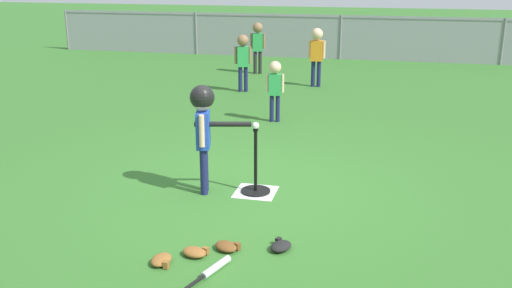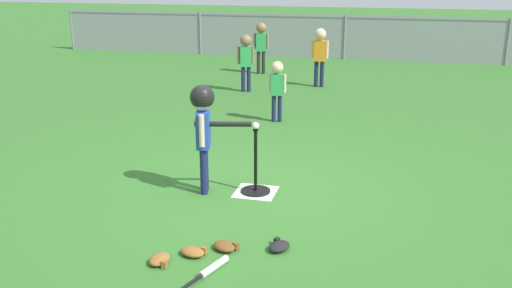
% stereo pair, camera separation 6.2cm
% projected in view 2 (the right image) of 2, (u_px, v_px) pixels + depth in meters
% --- Properties ---
extents(ground_plane, '(60.00, 60.00, 0.00)m').
position_uv_depth(ground_plane, '(257.00, 190.00, 6.28)').
color(ground_plane, '#336B28').
extents(home_plate, '(0.44, 0.44, 0.01)m').
position_uv_depth(home_plate, '(256.00, 192.00, 6.22)').
color(home_plate, white).
rests_on(home_plate, ground_plane).
extents(batting_tee, '(0.32, 0.32, 0.71)m').
position_uv_depth(batting_tee, '(256.00, 182.00, 6.19)').
color(batting_tee, black).
rests_on(batting_tee, ground_plane).
extents(baseball_on_tee, '(0.07, 0.07, 0.07)m').
position_uv_depth(baseball_on_tee, '(256.00, 126.00, 6.00)').
color(baseball_on_tee, white).
rests_on(baseball_on_tee, batting_tee).
extents(batter_child, '(0.63, 0.33, 1.19)m').
position_uv_depth(batter_child, '(203.00, 117.00, 5.98)').
color(batter_child, '#191E4C').
rests_on(batter_child, ground_plane).
extents(fielder_deep_left, '(0.28, 0.19, 0.96)m').
position_uv_depth(fielder_deep_left, '(277.00, 83.00, 8.88)').
color(fielder_deep_left, '#191E4C').
rests_on(fielder_deep_left, ground_plane).
extents(fielder_near_right, '(0.32, 0.22, 1.11)m').
position_uv_depth(fielder_near_right, '(246.00, 55.00, 11.04)').
color(fielder_near_right, '#191E4C').
rests_on(fielder_near_right, ground_plane).
extents(fielder_near_left, '(0.34, 0.23, 1.16)m').
position_uv_depth(fielder_near_left, '(261.00, 41.00, 12.91)').
color(fielder_near_left, '#262626').
rests_on(fielder_near_left, ground_plane).
extents(fielder_deep_center, '(0.35, 0.23, 1.18)m').
position_uv_depth(fielder_deep_center, '(320.00, 49.00, 11.47)').
color(fielder_deep_center, '#191E4C').
rests_on(fielder_deep_center, ground_plane).
extents(spare_bat_silver, '(0.28, 0.67, 0.06)m').
position_uv_depth(spare_bat_silver, '(208.00, 271.00, 4.56)').
color(spare_bat_silver, silver).
rests_on(spare_bat_silver, ground_plane).
extents(glove_by_plate, '(0.26, 0.22, 0.07)m').
position_uv_depth(glove_by_plate, '(193.00, 252.00, 4.85)').
color(glove_by_plate, brown).
rests_on(glove_by_plate, ground_plane).
extents(glove_near_bats, '(0.27, 0.25, 0.07)m').
position_uv_depth(glove_near_bats, '(225.00, 246.00, 4.95)').
color(glove_near_bats, brown).
rests_on(glove_near_bats, ground_plane).
extents(glove_tossed_aside, '(0.23, 0.27, 0.07)m').
position_uv_depth(glove_tossed_aside, '(279.00, 246.00, 4.95)').
color(glove_tossed_aside, black).
rests_on(glove_tossed_aside, ground_plane).
extents(glove_outfield_drop, '(0.17, 0.22, 0.07)m').
position_uv_depth(glove_outfield_drop, '(160.00, 259.00, 4.72)').
color(glove_outfield_drop, brown).
rests_on(glove_outfield_drop, ground_plane).
extents(outfield_fence, '(16.06, 0.06, 1.15)m').
position_uv_depth(outfield_fence, '(345.00, 36.00, 14.97)').
color(outfield_fence, slate).
rests_on(outfield_fence, ground_plane).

